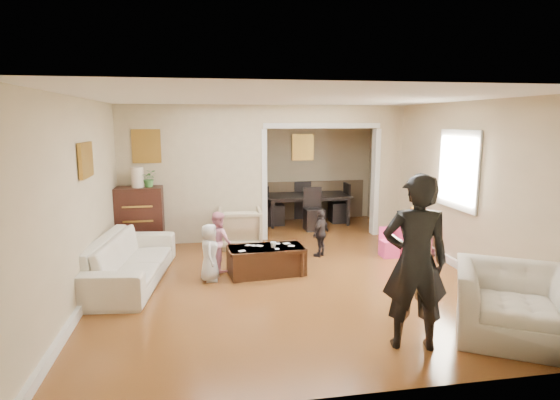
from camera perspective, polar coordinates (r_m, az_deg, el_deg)
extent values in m
plane|color=brown|center=(7.34, 0.27, -8.37)|extent=(7.00, 7.00, 0.00)
cube|color=beige|center=(8.71, -10.79, 3.14)|extent=(2.75, 0.18, 2.60)
cube|color=beige|center=(9.47, 13.23, 3.58)|extent=(0.55, 0.18, 2.60)
cube|color=beige|center=(8.96, 5.27, 10.66)|extent=(2.22, 0.18, 0.35)
cube|color=white|center=(7.61, 21.57, 3.55)|extent=(0.03, 0.95, 1.10)
cube|color=brown|center=(8.62, -16.44, 6.51)|extent=(0.45, 0.03, 0.55)
cube|color=brown|center=(6.45, -23.21, 4.65)|extent=(0.03, 0.55, 0.40)
cube|color=brown|center=(10.57, 2.88, 6.64)|extent=(0.45, 0.03, 0.55)
imported|color=beige|center=(6.93, -18.39, -7.11)|extent=(1.17, 2.38, 0.67)
imported|color=#C8AE8B|center=(8.42, -5.07, -3.46)|extent=(0.81, 0.83, 0.72)
imported|color=beige|center=(5.54, 27.38, -11.55)|extent=(1.53, 1.48, 0.76)
cube|color=#361610|center=(8.55, -17.21, -2.23)|extent=(0.83, 0.47, 1.14)
cylinder|color=beige|center=(8.43, -17.47, 2.76)|extent=(0.22, 0.22, 0.36)
imported|color=#3B7634|center=(8.41, -16.11, 2.64)|extent=(0.28, 0.24, 0.31)
cube|color=#3B2212|center=(6.95, -1.74, -7.60)|extent=(1.18, 0.69, 0.42)
imported|color=silver|center=(6.85, -0.86, -5.65)|extent=(0.10, 0.10, 0.09)
cube|color=#ED3E78|center=(8.29, 16.17, -4.79)|extent=(0.57, 0.57, 0.51)
cube|color=yellow|center=(8.34, 16.75, -1.87)|extent=(0.21, 0.09, 0.30)
cylinder|color=#22A7AB|center=(8.13, 15.79, -2.91)|extent=(0.08, 0.08, 0.08)
cube|color=red|center=(8.28, 15.16, -2.76)|extent=(0.09, 0.08, 0.05)
imported|color=silver|center=(8.14, 16.95, -3.05)|extent=(0.24, 0.24, 0.05)
imported|color=black|center=(10.30, 3.43, -1.14)|extent=(1.90, 1.08, 0.66)
imported|color=black|center=(4.78, 16.62, -7.53)|extent=(0.74, 0.58, 1.81)
imported|color=silver|center=(6.68, -8.84, -6.54)|extent=(0.29, 0.43, 0.84)
imported|color=pink|center=(7.11, -7.71, -5.15)|extent=(0.52, 0.56, 0.93)
imported|color=black|center=(7.81, 5.13, -4.17)|extent=(0.47, 0.48, 0.81)
cube|color=white|center=(6.95, -2.63, -5.76)|extent=(0.13, 0.13, 0.00)
cube|color=white|center=(6.96, -3.33, -5.75)|extent=(0.11, 0.11, 0.00)
cube|color=white|center=(6.78, -0.37, -6.17)|extent=(0.06, 0.08, 0.00)
cube|color=white|center=(7.07, -0.34, -5.50)|extent=(0.09, 0.07, 0.00)
cube|color=white|center=(7.00, -4.05, -5.68)|extent=(0.11, 0.11, 0.00)
cube|color=white|center=(6.94, 1.43, -5.79)|extent=(0.12, 0.10, 0.00)
cube|color=white|center=(6.70, -4.82, -6.40)|extent=(0.12, 0.11, 0.00)
cube|color=white|center=(7.08, 0.83, -5.47)|extent=(0.12, 0.12, 0.00)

